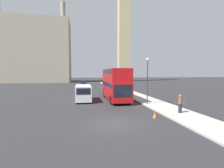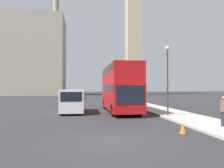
{
  "view_description": "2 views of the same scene",
  "coord_description": "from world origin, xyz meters",
  "px_view_note": "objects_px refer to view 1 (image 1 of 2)",
  "views": [
    {
      "loc": [
        -2.5,
        -13.23,
        3.97
      ],
      "look_at": [
        1.99,
        12.68,
        2.35
      ],
      "focal_mm": 28.0,
      "sensor_mm": 36.0,
      "label": 1
    },
    {
      "loc": [
        -1.39,
        -9.66,
        2.37
      ],
      "look_at": [
        2.43,
        18.19,
        2.93
      ],
      "focal_mm": 35.0,
      "sensor_mm": 36.0,
      "label": 2
    }
  ],
  "objects_px": {
    "clock_tower": "(124,19)",
    "street_lamp": "(148,74)",
    "white_van": "(83,93)",
    "parked_sedan": "(83,84)",
    "red_double_decker_bus": "(115,83)",
    "pedestrian": "(180,104)"
  },
  "relations": [
    {
      "from": "white_van",
      "to": "parked_sedan",
      "type": "relative_size",
      "value": 1.25
    },
    {
      "from": "clock_tower",
      "to": "red_double_decker_bus",
      "type": "height_order",
      "value": "clock_tower"
    },
    {
      "from": "red_double_decker_bus",
      "to": "parked_sedan",
      "type": "relative_size",
      "value": 2.28
    },
    {
      "from": "white_van",
      "to": "street_lamp",
      "type": "distance_m",
      "value": 9.42
    },
    {
      "from": "white_van",
      "to": "parked_sedan",
      "type": "distance_m",
      "value": 28.99
    },
    {
      "from": "clock_tower",
      "to": "white_van",
      "type": "height_order",
      "value": "clock_tower"
    },
    {
      "from": "clock_tower",
      "to": "white_van",
      "type": "distance_m",
      "value": 70.96
    },
    {
      "from": "pedestrian",
      "to": "street_lamp",
      "type": "distance_m",
      "value": 6.17
    },
    {
      "from": "white_van",
      "to": "pedestrian",
      "type": "bearing_deg",
      "value": -46.81
    },
    {
      "from": "pedestrian",
      "to": "clock_tower",
      "type": "bearing_deg",
      "value": 80.75
    },
    {
      "from": "street_lamp",
      "to": "parked_sedan",
      "type": "bearing_deg",
      "value": 102.8
    },
    {
      "from": "clock_tower",
      "to": "white_van",
      "type": "bearing_deg",
      "value": -108.7
    },
    {
      "from": "clock_tower",
      "to": "pedestrian",
      "type": "height_order",
      "value": "clock_tower"
    },
    {
      "from": "pedestrian",
      "to": "street_lamp",
      "type": "bearing_deg",
      "value": 103.65
    },
    {
      "from": "white_van",
      "to": "street_lamp",
      "type": "height_order",
      "value": "street_lamp"
    },
    {
      "from": "clock_tower",
      "to": "street_lamp",
      "type": "xyz_separation_m",
      "value": [
        -12.82,
        -65.53,
        -26.9
      ]
    },
    {
      "from": "pedestrian",
      "to": "white_van",
      "type": "bearing_deg",
      "value": 133.19
    },
    {
      "from": "red_double_decker_bus",
      "to": "white_van",
      "type": "relative_size",
      "value": 1.83
    },
    {
      "from": "white_van",
      "to": "pedestrian",
      "type": "relative_size",
      "value": 3.1
    },
    {
      "from": "clock_tower",
      "to": "street_lamp",
      "type": "bearing_deg",
      "value": -101.07
    },
    {
      "from": "parked_sedan",
      "to": "white_van",
      "type": "bearing_deg",
      "value": -90.53
    },
    {
      "from": "clock_tower",
      "to": "red_double_decker_bus",
      "type": "xyz_separation_m",
      "value": [
        -16.01,
        -60.85,
        -28.24
      ]
    }
  ]
}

